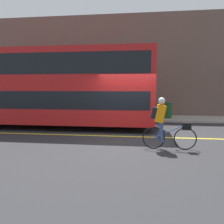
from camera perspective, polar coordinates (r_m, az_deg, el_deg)
ground_plane at (r=8.55m, az=4.02°, el=-6.82°), size 80.00×80.00×0.00m
road_center_line at (r=8.81m, az=4.12°, el=-6.39°), size 50.00×0.14×0.01m
sidewalk_curb at (r=13.76m, az=5.25°, el=-1.53°), size 60.00×2.42×0.10m
building_facade at (r=15.06m, az=5.56°, el=11.88°), size 60.00×0.30×6.77m
bus at (r=11.30m, az=-18.11°, el=6.66°), size 10.93×2.54×3.71m
cyclist_on_bike at (r=7.07m, az=13.44°, el=-2.47°), size 1.69×0.32×1.65m
trash_bin at (r=13.68m, az=14.28°, el=0.43°), size 0.52×0.52×0.93m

